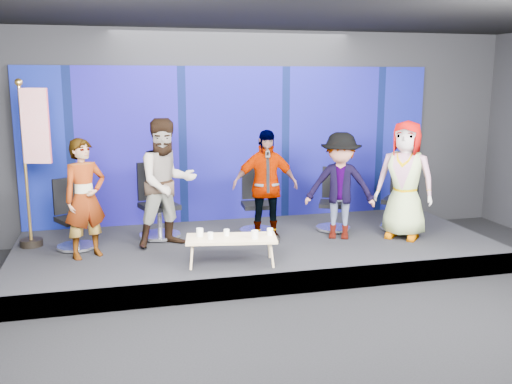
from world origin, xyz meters
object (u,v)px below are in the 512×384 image
panelist_e (405,180)px  flag_stand (33,160)px  chair_e (401,207)px  panelist_c (265,186)px  panelist_b (167,183)px  mug_c (227,233)px  panelist_d (340,186)px  chair_d (334,209)px  coffee_table (231,239)px  panelist_a (85,199)px  mug_d (255,235)px  chair_b (158,213)px  chair_a (74,226)px  mug_b (210,236)px  mug_e (270,232)px  mug_a (200,232)px  chair_c (257,211)px

panelist_e → flag_stand: size_ratio=0.75×
chair_e → panelist_c: bearing=-136.0°
panelist_b → mug_c: panelist_b is taller
panelist_d → chair_d: bearing=102.4°
panelist_d → coffee_table: 2.08m
panelist_a → mug_d: 2.35m
chair_b → panelist_e: (3.63, -0.94, 0.52)m
chair_a → panelist_d: 3.94m
panelist_c → coffee_table: size_ratio=1.35×
panelist_a → chair_e: 4.89m
mug_b → mug_e: bearing=-0.8°
panelist_c → coffee_table: 1.30m
mug_c → panelist_c: bearing=49.0°
chair_b → mug_d: 2.02m
panelist_b → mug_c: bearing=-71.7°
mug_b → mug_c: bearing=23.5°
panelist_c → chair_d: size_ratio=1.67×
coffee_table → mug_c: mug_c is taller
panelist_e → chair_b: bearing=-153.3°
panelist_e → mug_a: panelist_e is taller
chair_c → chair_a: bearing=-170.8°
panelist_a → panelist_b: (1.12, 0.27, 0.11)m
chair_d → mug_c: size_ratio=11.34×
chair_a → mug_b: bearing=-62.8°
coffee_table → mug_d: mug_d is taller
chair_b → chair_d: chair_b is taller
chair_e → mug_a: bearing=-123.4°
chair_a → chair_c: chair_c is taller
chair_a → panelist_b: panelist_b is taller
chair_a → flag_stand: size_ratio=0.42×
panelist_a → mug_b: bearing=-54.2°
panelist_a → panelist_d: 3.69m
panelist_b → panelist_d: panelist_b is taller
mug_b → mug_d: size_ratio=0.81×
panelist_c → mug_c: bearing=-126.3°
chair_d → mug_d: size_ratio=9.21×
panelist_a → mug_b: panelist_a is taller
panelist_a → mug_d: size_ratio=15.00×
mug_c → chair_a: bearing=149.6°
chair_e → flag_stand: flag_stand is taller
chair_d → coffee_table: bearing=-121.4°
coffee_table → chair_a: bearing=148.4°
coffee_table → mug_a: mug_a is taller
panelist_b → flag_stand: flag_stand is taller
panelist_b → mug_b: bearing=-84.2°
mug_a → panelist_e: bearing=8.3°
chair_a → mug_a: (1.64, -1.11, 0.09)m
chair_a → mug_e: size_ratio=10.67×
chair_c → mug_b: (-1.00, -1.48, 0.07)m
chair_b → panelist_c: 1.71m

